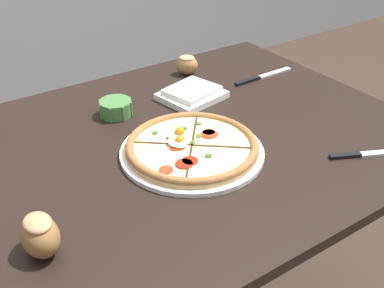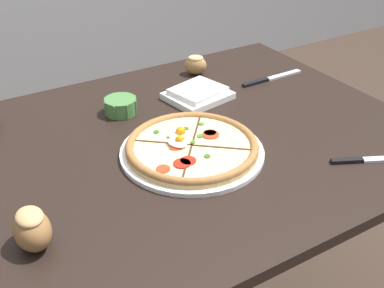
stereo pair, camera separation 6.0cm
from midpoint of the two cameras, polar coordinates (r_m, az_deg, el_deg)
dining_table at (r=1.37m, az=1.59°, el=-2.48°), size 1.21×0.98×0.74m
pizza at (r=1.22m, az=1.39°, el=-0.46°), size 0.37×0.37×0.05m
ramekin_bowl at (r=1.43m, az=-7.26°, el=4.53°), size 0.10×0.10×0.05m
napkin_folded at (r=1.50m, az=1.86°, el=5.94°), size 0.21×0.18×0.04m
bread_piece_mid at (r=1.67m, az=1.47°, el=9.40°), size 0.09×0.09×0.07m
bread_piece_far at (r=0.98m, az=-16.75°, el=-9.59°), size 0.07×0.10×0.09m
knife_main at (r=1.67m, az=10.43°, el=7.67°), size 0.24×0.02×0.01m
knife_spare at (r=1.29m, az=21.38°, el=-1.78°), size 0.18×0.10×0.01m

